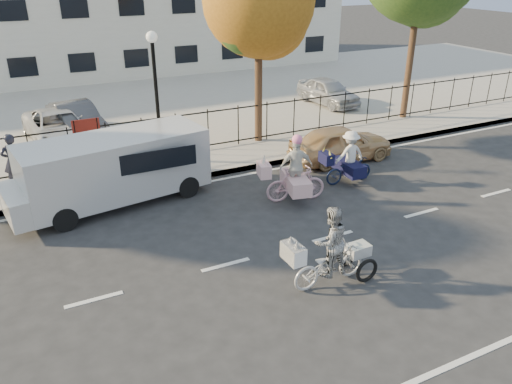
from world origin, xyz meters
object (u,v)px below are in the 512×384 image
bull_bike (349,162)px  lot_car_c (77,120)px  zebra_trike (330,255)px  unicorn_bike (295,177)px  lot_car_b (59,127)px  white_van (112,167)px  pedestrian (13,161)px  lamppost (155,75)px  lot_car_d (328,91)px  gold_sedan (341,143)px

bull_bike → lot_car_c: (-7.06, 8.15, 0.12)m
zebra_trike → unicorn_bike: 4.19m
unicorn_bike → lot_car_b: bearing=48.3°
lot_car_b → bull_bike: bearing=-50.7°
unicorn_bike → bull_bike: unicorn_bike is taller
lot_car_b → unicorn_bike: bearing=-61.5°
bull_bike → unicorn_bike: bearing=103.1°
white_van → pedestrian: bearing=130.9°
lot_car_c → bull_bike: bearing=-57.9°
lamppost → bull_bike: lamppost is taller
zebra_trike → white_van: white_van is taller
lot_car_c → lot_car_d: (11.56, -0.24, -0.03)m
lot_car_b → lot_car_d: size_ratio=1.21×
white_van → pedestrian: 3.33m
unicorn_bike → lot_car_c: 9.84m
lot_car_d → pedestrian: bearing=-168.4°
lamppost → bull_bike: size_ratio=2.35×
pedestrian → lot_car_b: size_ratio=0.38×
bull_bike → white_van: (-6.96, 1.79, 0.42)m
lamppost → white_van: lamppost is taller
pedestrian → unicorn_bike: bearing=135.5°
lamppost → white_van: size_ratio=0.74×
unicorn_bike → gold_sedan: bearing=-42.4°
lamppost → gold_sedan: 6.74m
gold_sedan → lot_car_b: bearing=57.1°
lot_car_b → lot_car_c: (0.73, 0.55, 0.04)m
white_van → zebra_trike: bearing=-70.3°
zebra_trike → gold_sedan: 7.57m
lamppost → zebra_trike: (1.26, -8.44, -2.40)m
white_van → lot_car_c: bearing=82.2°
gold_sedan → lot_car_c: 10.25m
gold_sedan → lamppost: bearing=68.9°
bull_bike → lot_car_b: bearing=48.4°
bull_bike → pedestrian: (-9.50, 3.94, 0.31)m
gold_sedan → lot_car_c: (-7.97, 6.44, 0.17)m
unicorn_bike → lot_car_d: size_ratio=0.57×
pedestrian → lot_car_d: size_ratio=0.46×
lot_car_b → gold_sedan: bearing=-40.5°
white_van → lot_car_d: size_ratio=1.61×
gold_sedan → lot_car_c: bearing=52.3°
lamppost → lot_car_b: (-2.91, 3.51, -2.35)m
bull_bike → pedestrian: size_ratio=1.09×
bull_bike → lot_car_b: size_ratio=0.42×
zebra_trike → bull_bike: size_ratio=1.17×
unicorn_bike → white_van: (-4.75, 2.20, 0.35)m
lot_car_c → pedestrian: bearing=-128.8°
gold_sedan → lot_car_c: lot_car_c is taller
lot_car_d → lot_car_b: bearing=177.2°
pedestrian → lot_car_b: pedestrian is taller
gold_sedan → lot_car_b: (-8.70, 5.89, 0.13)m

